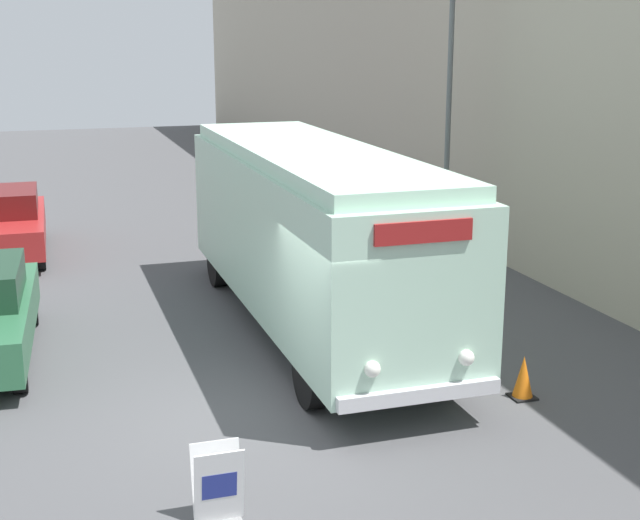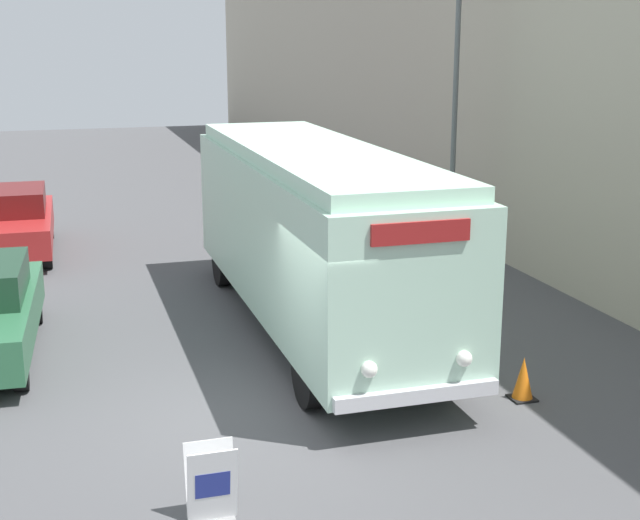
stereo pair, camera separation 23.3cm
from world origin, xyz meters
name	(u,v)px [view 2 (the right image)]	position (x,y,z in m)	size (l,w,h in m)	color
ground_plane	(261,418)	(0.00, 0.00, 0.00)	(80.00, 80.00, 0.00)	#4C4C4F
building_wall_right	(457,62)	(7.54, 10.00, 4.49)	(0.30, 60.00, 8.99)	#B2A893
vintage_bus	(314,228)	(1.81, 3.49, 1.86)	(2.42, 9.57, 3.30)	black
sign_board	(211,484)	(-1.13, -2.45, 0.43)	(0.55, 0.33, 0.89)	gray
streetlamp	(456,83)	(6.23, 7.26, 4.12)	(0.36, 0.36, 6.33)	#595E60
parked_car_mid	(14,222)	(-3.54, 10.95, 0.80)	(1.86, 4.62, 1.59)	black
traffic_cone	(523,379)	(3.82, -0.48, 0.32)	(0.36, 0.36, 0.65)	black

